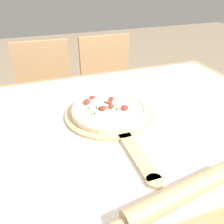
{
  "coord_description": "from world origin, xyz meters",
  "views": [
    {
      "loc": [
        -0.29,
        -0.74,
        1.28
      ],
      "look_at": [
        -0.02,
        0.01,
        0.81
      ],
      "focal_mm": 38.0,
      "sensor_mm": 36.0,
      "label": 1
    }
  ],
  "objects_px": {
    "rolling_pin": "(184,192)",
    "chair_left": "(47,97)",
    "pizza_peel": "(112,117)",
    "chair_right": "(109,88)",
    "pizza": "(109,109)"
  },
  "relations": [
    {
      "from": "pizza",
      "to": "chair_right",
      "type": "distance_m",
      "value": 0.88
    },
    {
      "from": "rolling_pin",
      "to": "chair_left",
      "type": "bearing_deg",
      "value": 101.07
    },
    {
      "from": "rolling_pin",
      "to": "pizza",
      "type": "bearing_deg",
      "value": 95.3
    },
    {
      "from": "chair_left",
      "to": "chair_right",
      "type": "distance_m",
      "value": 0.46
    },
    {
      "from": "pizza_peel",
      "to": "pizza",
      "type": "height_order",
      "value": "pizza"
    },
    {
      "from": "pizza_peel",
      "to": "chair_left",
      "type": "bearing_deg",
      "value": 103.91
    },
    {
      "from": "pizza",
      "to": "rolling_pin",
      "type": "distance_m",
      "value": 0.46
    },
    {
      "from": "rolling_pin",
      "to": "pizza_peel",
      "type": "bearing_deg",
      "value": 95.6
    },
    {
      "from": "rolling_pin",
      "to": "chair_left",
      "type": "height_order",
      "value": "chair_left"
    },
    {
      "from": "pizza_peel",
      "to": "rolling_pin",
      "type": "xyz_separation_m",
      "value": [
        0.04,
        -0.43,
        0.02
      ]
    },
    {
      "from": "pizza_peel",
      "to": "chair_right",
      "type": "distance_m",
      "value": 0.89
    },
    {
      "from": "pizza_peel",
      "to": "chair_right",
      "type": "relative_size",
      "value": 0.66
    },
    {
      "from": "pizza_peel",
      "to": "pizza",
      "type": "relative_size",
      "value": 1.9
    },
    {
      "from": "pizza_peel",
      "to": "rolling_pin",
      "type": "bearing_deg",
      "value": -84.4
    },
    {
      "from": "pizza_peel",
      "to": "chair_right",
      "type": "bearing_deg",
      "value": 72.05
    }
  ]
}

